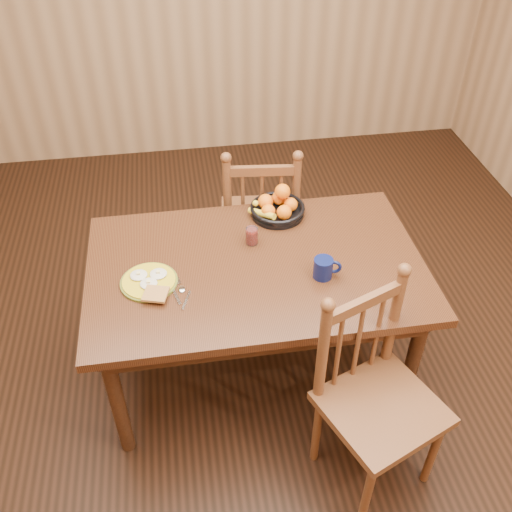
{
  "coord_description": "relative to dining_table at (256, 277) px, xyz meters",
  "views": [
    {
      "loc": [
        -0.32,
        -2.03,
        2.53
      ],
      "look_at": [
        0.0,
        0.0,
        0.8
      ],
      "focal_mm": 40.0,
      "sensor_mm": 36.0,
      "label": 1
    }
  ],
  "objects": [
    {
      "name": "dining_table",
      "position": [
        0.0,
        0.0,
        0.0
      ],
      "size": [
        1.6,
        1.0,
        0.75
      ],
      "color": "black",
      "rests_on": "ground"
    },
    {
      "name": "chair_far",
      "position": [
        0.13,
        0.69,
        -0.17
      ],
      "size": [
        0.51,
        0.49,
        1.01
      ],
      "rotation": [
        0.0,
        0.0,
        3.03
      ],
      "color": "#532A18",
      "rests_on": "ground"
    },
    {
      "name": "fruit_bowl",
      "position": [
        0.17,
        0.38,
        0.13
      ],
      "size": [
        0.29,
        0.29,
        0.17
      ],
      "color": "black",
      "rests_on": "dining_table"
    },
    {
      "name": "coffee_mug",
      "position": [
        0.3,
        -0.13,
        0.14
      ],
      "size": [
        0.13,
        0.09,
        0.1
      ],
      "color": "#0B1340",
      "rests_on": "dining_table"
    },
    {
      "name": "breakfast_plate",
      "position": [
        -0.5,
        -0.06,
        0.1
      ],
      "size": [
        0.26,
        0.3,
        0.04
      ],
      "color": "#59601E",
      "rests_on": "dining_table"
    },
    {
      "name": "room",
      "position": [
        0.0,
        0.0,
        0.68
      ],
      "size": [
        4.52,
        5.02,
        2.72
      ],
      "color": "black",
      "rests_on": "ground"
    },
    {
      "name": "juice_glass",
      "position": [
        0.0,
        0.16,
        0.13
      ],
      "size": [
        0.06,
        0.06,
        0.09
      ],
      "color": "silver",
      "rests_on": "dining_table"
    },
    {
      "name": "chair_near",
      "position": [
        0.42,
        -0.66,
        -0.17
      ],
      "size": [
        0.6,
        0.59,
        1.02
      ],
      "rotation": [
        0.0,
        0.0,
        0.39
      ],
      "color": "#532A18",
      "rests_on": "ground"
    },
    {
      "name": "spoon",
      "position": [
        -0.35,
        -0.15,
        0.09
      ],
      "size": [
        0.06,
        0.16,
        0.01
      ],
      "rotation": [
        0.0,
        0.0,
        -0.34
      ],
      "color": "silver",
      "rests_on": "dining_table"
    },
    {
      "name": "fork",
      "position": [
        -0.39,
        -0.12,
        0.09
      ],
      "size": [
        0.05,
        0.18,
        0.0
      ],
      "rotation": [
        0.0,
        0.0,
        0.25
      ],
      "color": "silver",
      "rests_on": "dining_table"
    }
  ]
}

